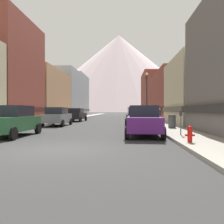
{
  "coord_description": "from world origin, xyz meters",
  "views": [
    {
      "loc": [
        2.69,
        -8.61,
        1.51
      ],
      "look_at": [
        0.07,
        39.21,
        1.13
      ],
      "focal_mm": 36.7,
      "sensor_mm": 36.0,
      "label": 1
    }
  ],
  "objects_px": {
    "car_right_0": "(144,121)",
    "parking_meter_near": "(181,119)",
    "streetlamp_right": "(147,90)",
    "car_left_0": "(12,121)",
    "pedestrian_0": "(153,115)",
    "car_right_1": "(137,117)",
    "trash_bin_right": "(172,121)",
    "car_left_1": "(57,117)",
    "pedestrian_1": "(159,116)",
    "car_left_2": "(76,115)",
    "fire_hydrant_near": "(190,133)"
  },
  "relations": [
    {
      "from": "car_right_0",
      "to": "streetlamp_right",
      "type": "bearing_deg",
      "value": 83.74
    },
    {
      "from": "car_right_0",
      "to": "car_right_1",
      "type": "distance_m",
      "value": 7.71
    },
    {
      "from": "parking_meter_near",
      "to": "pedestrian_1",
      "type": "xyz_separation_m",
      "value": [
        0.5,
        10.9,
        -0.14
      ]
    },
    {
      "from": "car_left_1",
      "to": "trash_bin_right",
      "type": "distance_m",
      "value": 10.86
    },
    {
      "from": "fire_hydrant_near",
      "to": "trash_bin_right",
      "type": "relative_size",
      "value": 0.72
    },
    {
      "from": "car_left_0",
      "to": "streetlamp_right",
      "type": "relative_size",
      "value": 0.75
    },
    {
      "from": "car_right_1",
      "to": "car_left_2",
      "type": "bearing_deg",
      "value": 128.82
    },
    {
      "from": "car_left_0",
      "to": "car_right_1",
      "type": "relative_size",
      "value": 0.99
    },
    {
      "from": "parking_meter_near",
      "to": "trash_bin_right",
      "type": "distance_m",
      "value": 5.29
    },
    {
      "from": "fire_hydrant_near",
      "to": "pedestrian_1",
      "type": "bearing_deg",
      "value": 86.66
    },
    {
      "from": "parking_meter_near",
      "to": "fire_hydrant_near",
      "type": "bearing_deg",
      "value": -96.12
    },
    {
      "from": "car_left_1",
      "to": "pedestrian_1",
      "type": "bearing_deg",
      "value": 10.13
    },
    {
      "from": "car_left_1",
      "to": "pedestrian_0",
      "type": "bearing_deg",
      "value": 34.62
    },
    {
      "from": "car_left_1",
      "to": "pedestrian_1",
      "type": "xyz_separation_m",
      "value": [
        10.05,
        1.8,
        -0.03
      ]
    },
    {
      "from": "parking_meter_near",
      "to": "pedestrian_0",
      "type": "relative_size",
      "value": 0.83
    },
    {
      "from": "fire_hydrant_near",
      "to": "pedestrian_0",
      "type": "distance_m",
      "value": 18.86
    },
    {
      "from": "car_right_1",
      "to": "streetlamp_right",
      "type": "bearing_deg",
      "value": 76.4
    },
    {
      "from": "car_left_2",
      "to": "streetlamp_right",
      "type": "distance_m",
      "value": 10.13
    },
    {
      "from": "car_right_0",
      "to": "streetlamp_right",
      "type": "distance_m",
      "value": 14.52
    },
    {
      "from": "pedestrian_1",
      "to": "parking_meter_near",
      "type": "bearing_deg",
      "value": -92.63
    },
    {
      "from": "pedestrian_0",
      "to": "pedestrian_1",
      "type": "bearing_deg",
      "value": -90.0
    },
    {
      "from": "car_left_1",
      "to": "pedestrian_1",
      "type": "height_order",
      "value": "car_left_1"
    },
    {
      "from": "car_right_1",
      "to": "trash_bin_right",
      "type": "distance_m",
      "value": 4.14
    },
    {
      "from": "car_right_1",
      "to": "pedestrian_1",
      "type": "distance_m",
      "value": 3.43
    },
    {
      "from": "car_left_1",
      "to": "parking_meter_near",
      "type": "relative_size",
      "value": 3.32
    },
    {
      "from": "car_left_2",
      "to": "car_right_1",
      "type": "bearing_deg",
      "value": -51.18
    },
    {
      "from": "car_left_1",
      "to": "fire_hydrant_near",
      "type": "xyz_separation_m",
      "value": [
        9.25,
        -11.9,
        -0.37
      ]
    },
    {
      "from": "car_left_1",
      "to": "car_right_0",
      "type": "relative_size",
      "value": 0.99
    },
    {
      "from": "car_left_2",
      "to": "pedestrian_1",
      "type": "bearing_deg",
      "value": -35.05
    },
    {
      "from": "car_left_1",
      "to": "trash_bin_right",
      "type": "bearing_deg",
      "value": -20.81
    },
    {
      "from": "car_right_0",
      "to": "pedestrian_1",
      "type": "xyz_separation_m",
      "value": [
        2.45,
        10.11,
        -0.03
      ]
    },
    {
      "from": "streetlamp_right",
      "to": "pedestrian_0",
      "type": "bearing_deg",
      "value": 51.78
    },
    {
      "from": "car_left_2",
      "to": "car_right_1",
      "type": "xyz_separation_m",
      "value": [
        7.6,
        -9.45,
        0.0
      ]
    },
    {
      "from": "car_left_0",
      "to": "pedestrian_0",
      "type": "xyz_separation_m",
      "value": [
        10.05,
        15.82,
        -0.01
      ]
    },
    {
      "from": "car_right_1",
      "to": "car_right_0",
      "type": "bearing_deg",
      "value": -89.99
    },
    {
      "from": "car_right_0",
      "to": "parking_meter_near",
      "type": "xyz_separation_m",
      "value": [
        1.95,
        -0.79,
        0.11
      ]
    },
    {
      "from": "car_left_1",
      "to": "car_right_1",
      "type": "xyz_separation_m",
      "value": [
        7.6,
        -0.6,
        0.0
      ]
    },
    {
      "from": "pedestrian_1",
      "to": "trash_bin_right",
      "type": "bearing_deg",
      "value": -88.99
    },
    {
      "from": "fire_hydrant_near",
      "to": "parking_meter_near",
      "type": "xyz_separation_m",
      "value": [
        0.3,
        2.8,
        0.49
      ]
    },
    {
      "from": "parking_meter_near",
      "to": "car_right_0",
      "type": "bearing_deg",
      "value": 157.81
    },
    {
      "from": "car_left_2",
      "to": "pedestrian_0",
      "type": "relative_size",
      "value": 2.79
    },
    {
      "from": "streetlamp_right",
      "to": "car_left_0",
      "type": "bearing_deg",
      "value": -121.93
    },
    {
      "from": "car_right_1",
      "to": "parking_meter_near",
      "type": "bearing_deg",
      "value": -77.09
    },
    {
      "from": "parking_meter_near",
      "to": "car_left_0",
      "type": "bearing_deg",
      "value": 178.7
    },
    {
      "from": "car_left_2",
      "to": "trash_bin_right",
      "type": "relative_size",
      "value": 4.57
    },
    {
      "from": "car_left_2",
      "to": "fire_hydrant_near",
      "type": "height_order",
      "value": "car_left_2"
    },
    {
      "from": "parking_meter_near",
      "to": "pedestrian_1",
      "type": "distance_m",
      "value": 10.91
    },
    {
      "from": "car_right_1",
      "to": "trash_bin_right",
      "type": "relative_size",
      "value": 4.54
    },
    {
      "from": "car_right_1",
      "to": "streetlamp_right",
      "type": "distance_m",
      "value": 7.27
    },
    {
      "from": "parking_meter_near",
      "to": "pedestrian_0",
      "type": "bearing_deg",
      "value": 88.21
    }
  ]
}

